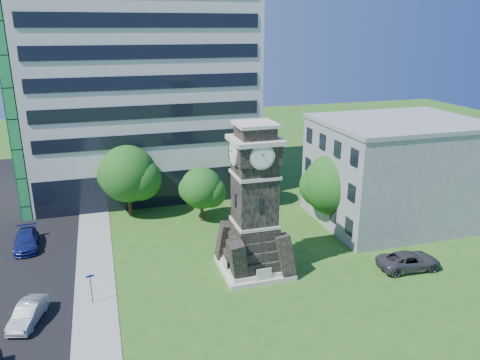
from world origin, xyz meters
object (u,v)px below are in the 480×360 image
object	(u,v)px
clock_tower	(254,210)
car_east_lot	(409,261)
street_sign	(91,285)
car_street_north	(26,240)
park_bench	(251,269)
car_street_mid	(28,313)

from	to	relation	value
clock_tower	car_east_lot	size ratio (longest dim) A/B	2.35
clock_tower	street_sign	distance (m)	13.31
car_street_north	park_bench	xyz separation A→B (m)	(17.87, -10.49, -0.21)
street_sign	car_street_north	bearing A→B (deg)	105.14
car_east_lot	street_sign	distance (m)	25.00
car_street_north	street_sign	size ratio (longest dim) A/B	2.07
car_street_north	park_bench	world-z (taller)	car_street_north
car_street_mid	park_bench	distance (m)	16.42
clock_tower	car_street_north	bearing A→B (deg)	152.03
car_street_mid	street_sign	bearing A→B (deg)	30.75
car_street_north	car_east_lot	xyz separation A→B (m)	(30.53, -13.31, 0.02)
car_street_mid	park_bench	bearing A→B (deg)	21.91
car_street_north	street_sign	world-z (taller)	street_sign
clock_tower	car_east_lot	bearing A→B (deg)	-16.34
car_street_north	park_bench	size ratio (longest dim) A/B	2.68
car_east_lot	park_bench	xyz separation A→B (m)	(-12.66, 2.82, -0.22)
car_east_lot	car_street_mid	bearing A→B (deg)	91.24
clock_tower	park_bench	distance (m)	4.86
park_bench	street_sign	size ratio (longest dim) A/B	0.77
car_street_mid	car_east_lot	size ratio (longest dim) A/B	0.78
clock_tower	park_bench	bearing A→B (deg)	-120.69
clock_tower	park_bench	size ratio (longest dim) A/B	6.73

